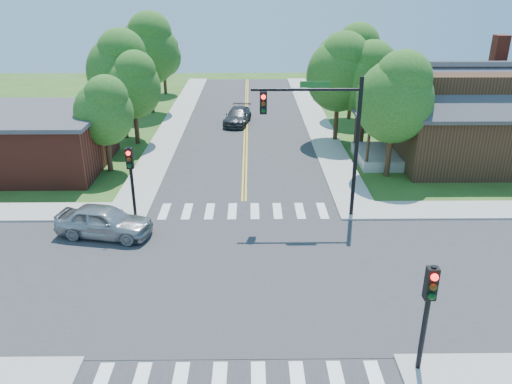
{
  "coord_description": "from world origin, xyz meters",
  "views": [
    {
      "loc": [
        0.39,
        -17.79,
        11.27
      ],
      "look_at": [
        0.63,
        3.68,
        2.2
      ],
      "focal_mm": 35.0,
      "sensor_mm": 36.0,
      "label": 1
    }
  ],
  "objects_px": {
    "signal_pole_se": "(429,300)",
    "car_silver": "(104,222)",
    "signal_mast_ne": "(323,126)",
    "house_ne": "(474,113)",
    "signal_pole_nw": "(131,169)",
    "car_dgrey": "(238,117)"
  },
  "relations": [
    {
      "from": "signal_pole_se",
      "to": "car_silver",
      "type": "bearing_deg",
      "value": 143.17
    },
    {
      "from": "signal_mast_ne",
      "to": "signal_pole_se",
      "type": "height_order",
      "value": "signal_mast_ne"
    },
    {
      "from": "signal_mast_ne",
      "to": "house_ne",
      "type": "height_order",
      "value": "signal_mast_ne"
    },
    {
      "from": "signal_pole_nw",
      "to": "car_silver",
      "type": "xyz_separation_m",
      "value": [
        -0.98,
        -2.08,
        -1.89
      ]
    },
    {
      "from": "signal_pole_nw",
      "to": "car_dgrey",
      "type": "height_order",
      "value": "signal_pole_nw"
    },
    {
      "from": "signal_mast_ne",
      "to": "signal_pole_nw",
      "type": "distance_m",
      "value": 9.76
    },
    {
      "from": "signal_pole_se",
      "to": "house_ne",
      "type": "height_order",
      "value": "house_ne"
    },
    {
      "from": "signal_mast_ne",
      "to": "signal_pole_nw",
      "type": "relative_size",
      "value": 1.89
    },
    {
      "from": "signal_mast_ne",
      "to": "car_silver",
      "type": "xyz_separation_m",
      "value": [
        -10.49,
        -2.09,
        -4.08
      ]
    },
    {
      "from": "signal_pole_nw",
      "to": "car_dgrey",
      "type": "bearing_deg",
      "value": 75.06
    },
    {
      "from": "signal_pole_se",
      "to": "car_silver",
      "type": "height_order",
      "value": "signal_pole_se"
    },
    {
      "from": "signal_pole_nw",
      "to": "car_silver",
      "type": "height_order",
      "value": "signal_pole_nw"
    },
    {
      "from": "house_ne",
      "to": "car_dgrey",
      "type": "height_order",
      "value": "house_ne"
    },
    {
      "from": "signal_mast_ne",
      "to": "car_dgrey",
      "type": "relative_size",
      "value": 1.48
    },
    {
      "from": "signal_mast_ne",
      "to": "signal_pole_se",
      "type": "distance_m",
      "value": 11.55
    },
    {
      "from": "car_silver",
      "to": "signal_pole_nw",
      "type": "bearing_deg",
      "value": -14.49
    },
    {
      "from": "car_dgrey",
      "to": "car_silver",
      "type": "bearing_deg",
      "value": -96.88
    },
    {
      "from": "car_dgrey",
      "to": "signal_pole_nw",
      "type": "bearing_deg",
      "value": -95.76
    },
    {
      "from": "signal_pole_se",
      "to": "car_dgrey",
      "type": "height_order",
      "value": "signal_pole_se"
    },
    {
      "from": "house_ne",
      "to": "car_dgrey",
      "type": "distance_m",
      "value": 18.72
    },
    {
      "from": "signal_mast_ne",
      "to": "car_silver",
      "type": "height_order",
      "value": "signal_mast_ne"
    },
    {
      "from": "signal_pole_nw",
      "to": "car_dgrey",
      "type": "distance_m",
      "value": 19.03
    }
  ]
}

